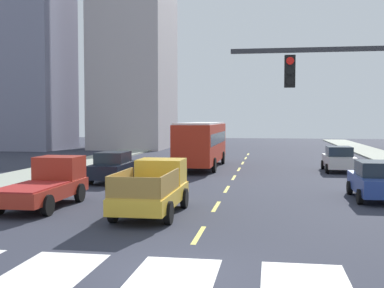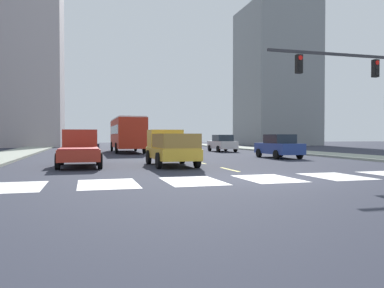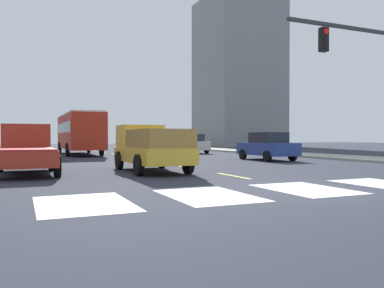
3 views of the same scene
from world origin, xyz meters
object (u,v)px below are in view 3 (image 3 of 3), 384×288
Objects in this scene: pickup_stakebed at (148,149)px; city_bus at (79,131)px; sedan_far at (30,147)px; sedan_mid at (267,146)px; pickup_dark at (26,150)px; sedan_near_left at (191,144)px.

pickup_stakebed is 17.30m from city_bus.
sedan_mid is at bearing -19.17° from sedan_far.
pickup_stakebed is 1.18× the size of sedan_mid.
sedan_far is at bearing -115.84° from city_bus.
pickup_dark is 1.18× the size of sedan_far.
city_bus is 2.45× the size of sedan_near_left.
pickup_dark is 17.04m from city_bus.
pickup_stakebed is at bearing -89.89° from city_bus.
pickup_dark is at bearing -94.39° from sedan_far.
pickup_dark is 1.18× the size of sedan_near_left.
pickup_stakebed reaches higher than sedan_mid.
pickup_dark reaches higher than sedan_near_left.
sedan_far and sedan_near_left have the same top height.
pickup_dark is at bearing -131.34° from sedan_near_left.
pickup_stakebed is at bearing -155.87° from sedan_mid.
sedan_far is (0.30, 7.82, -0.06)m from pickup_dark.
sedan_mid is at bearing -54.79° from city_bus.
pickup_dark reaches higher than sedan_mid.
sedan_far is (-4.42, 8.60, -0.08)m from pickup_stakebed.
pickup_stakebed reaches higher than sedan_far.
city_bus is at bearing 124.66° from sedan_mid.
pickup_dark is 0.48× the size of city_bus.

